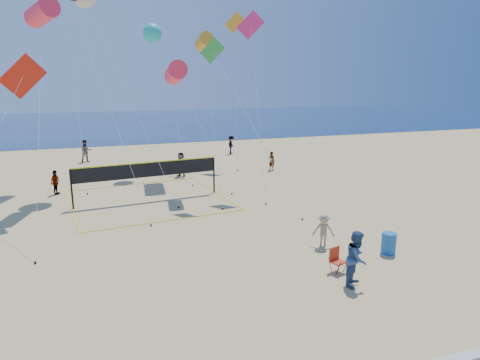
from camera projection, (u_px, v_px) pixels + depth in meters
name	position (u px, v px, depth m)	size (l,w,h in m)	color
ground	(242.00, 343.00, 11.56)	(120.00, 120.00, 0.00)	tan
ocean	(116.00, 123.00, 68.66)	(140.00, 50.00, 0.03)	navy
bystander_a	(357.00, 258.00, 14.64)	(0.95, 0.74, 1.95)	navy
bystander_b	(323.00, 230.00, 18.07)	(0.92, 0.53, 1.43)	tan
far_person_0	(55.00, 182.00, 26.18)	(0.89, 0.37, 1.52)	gray
far_person_1	(181.00, 164.00, 31.04)	(1.64, 0.52, 1.76)	gray
far_person_2	(272.00, 161.00, 33.13)	(0.54, 0.35, 1.48)	gray
far_person_3	(86.00, 151.00, 36.29)	(0.93, 0.72, 1.90)	gray
far_person_4	(231.00, 145.00, 40.34)	(1.10, 0.63, 1.70)	gray
camp_chair	(336.00, 258.00, 15.74)	(0.61, 0.72, 1.03)	red
trash_barrel	(389.00, 243.00, 17.39)	(0.59, 0.59, 0.88)	#195BA6
volleyball_net	(147.00, 174.00, 24.80)	(9.42, 9.29, 2.28)	black
kite_0	(42.00, 13.00, 22.16)	(2.03, 10.03, 10.99)	#FF2D4B
kite_2	(204.00, 42.00, 25.73)	(0.95, 5.90, 9.67)	orange
kite_3	(18.00, 86.00, 16.03)	(4.09, 5.11, 7.91)	red
kite_4	(218.00, 61.00, 23.66)	(3.73, 6.01, 9.22)	green
kite_5	(251.00, 34.00, 25.54)	(1.59, 4.30, 10.94)	#DB256E
kite_7	(152.00, 33.00, 30.95)	(2.30, 6.70, 10.85)	#1EB8B1
kite_9	(235.00, 31.00, 33.64)	(1.70, 3.72, 12.09)	orange
kite_10	(176.00, 73.00, 28.93)	(2.98, 6.98, 8.16)	#FF2D4B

